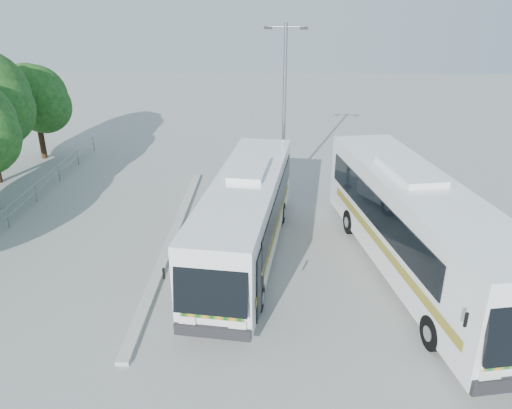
{
  "coord_description": "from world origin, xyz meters",
  "views": [
    {
      "loc": [
        1.89,
        -17.27,
        9.98
      ],
      "look_at": [
        1.35,
        2.15,
        1.65
      ],
      "focal_mm": 35.0,
      "sensor_mm": 36.0,
      "label": 1
    }
  ],
  "objects_px": {
    "coach_main": "(246,215)",
    "lamppost": "(284,103)",
    "tree_far_e": "(36,98)",
    "coach_adjacent": "(417,226)"
  },
  "relations": [
    {
      "from": "coach_main",
      "to": "lamppost",
      "type": "distance_m",
      "value": 7.95
    },
    {
      "from": "tree_far_e",
      "to": "lamppost",
      "type": "xyz_separation_m",
      "value": [
        15.25,
        -5.36,
        0.87
      ]
    },
    {
      "from": "coach_main",
      "to": "lamppost",
      "type": "height_order",
      "value": "lamppost"
    },
    {
      "from": "tree_far_e",
      "to": "coach_adjacent",
      "type": "bearing_deg",
      "value": -34.77
    },
    {
      "from": "tree_far_e",
      "to": "coach_main",
      "type": "height_order",
      "value": "tree_far_e"
    },
    {
      "from": "lamppost",
      "to": "coach_main",
      "type": "bearing_deg",
      "value": -96.76
    },
    {
      "from": "coach_adjacent",
      "to": "lamppost",
      "type": "bearing_deg",
      "value": 109.34
    },
    {
      "from": "coach_main",
      "to": "coach_adjacent",
      "type": "xyz_separation_m",
      "value": [
        6.38,
        -1.32,
        0.22
      ]
    },
    {
      "from": "coach_adjacent",
      "to": "tree_far_e",
      "type": "bearing_deg",
      "value": 135.51
    },
    {
      "from": "coach_main",
      "to": "tree_far_e",
      "type": "bearing_deg",
      "value": 144.6
    }
  ]
}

